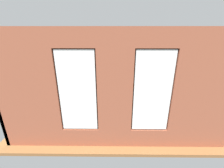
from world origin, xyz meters
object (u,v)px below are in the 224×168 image
(potted_plant_between_couches, at_px, (144,116))
(potted_plant_mid_room_small, at_px, (123,88))
(couch_by_window, at_px, (100,122))
(cup_ceramic, at_px, (99,94))
(tv_flatscreen, at_px, (50,85))
(table_plant_small, at_px, (109,93))
(papasan_chair, at_px, (100,83))
(couch_left, at_px, (172,101))
(media_console, at_px, (52,99))
(potted_plant_corner_far_left, at_px, (199,113))
(potted_plant_foreground_right, at_px, (70,74))
(coffee_table, at_px, (107,95))
(remote_black, at_px, (114,93))
(potted_plant_corner_near_left, at_px, (160,76))
(candle_jar, at_px, (107,93))
(potted_plant_near_tv, at_px, (53,98))

(potted_plant_between_couches, bearing_deg, potted_plant_mid_room_small, -78.17)
(couch_by_window, xyz_separation_m, potted_plant_between_couches, (-1.48, -0.04, 0.25))
(cup_ceramic, height_order, tv_flatscreen, tv_flatscreen)
(cup_ceramic, bearing_deg, potted_plant_mid_room_small, -147.15)
(table_plant_small, xyz_separation_m, papasan_chair, (0.56, -1.65, -0.11))
(cup_ceramic, bearing_deg, couch_by_window, 96.79)
(papasan_chair, bearing_deg, couch_left, 149.68)
(media_console, distance_m, papasan_chair, 2.68)
(cup_ceramic, relative_size, potted_plant_corner_far_left, 0.07)
(couch_left, distance_m, table_plant_small, 2.80)
(couch_by_window, bearing_deg, papasan_chair, -84.87)
(cup_ceramic, height_order, potted_plant_foreground_right, potted_plant_foreground_right)
(coffee_table, height_order, remote_black, remote_black)
(couch_by_window, xyz_separation_m, cup_ceramic, (0.23, -1.95, 0.17))
(remote_black, bearing_deg, coffee_table, -70.04)
(couch_left, height_order, potted_plant_mid_room_small, couch_left)
(remote_black, relative_size, potted_plant_corner_near_left, 0.16)
(couch_left, height_order, candle_jar, couch_left)
(table_plant_small, bearing_deg, media_console, 0.61)
(media_console, relative_size, papasan_chair, 1.15)
(remote_black, xyz_separation_m, potted_plant_near_tv, (2.35, 1.36, 0.36))
(cup_ceramic, xyz_separation_m, table_plant_small, (-0.47, -0.00, 0.05))
(potted_plant_corner_far_left, xyz_separation_m, potted_plant_corner_near_left, (-0.00, -4.19, -0.05))
(media_console, distance_m, potted_plant_near_tv, 1.32)
(candle_jar, bearing_deg, media_console, 3.31)
(cup_ceramic, bearing_deg, papasan_chair, -86.84)
(table_plant_small, relative_size, potted_plant_corner_far_left, 0.14)
(potted_plant_between_couches, bearing_deg, cup_ceramic, -48.05)
(potted_plant_mid_room_small, bearing_deg, potted_plant_between_couches, 101.83)
(cup_ceramic, relative_size, tv_flatscreen, 0.08)
(potted_plant_corner_far_left, relative_size, potted_plant_mid_room_small, 1.92)
(potted_plant_foreground_right, bearing_deg, candle_jar, 138.71)
(cup_ceramic, bearing_deg, potted_plant_foreground_right, -48.24)
(coffee_table, distance_m, potted_plant_mid_room_small, 1.00)
(cup_ceramic, relative_size, table_plant_small, 0.50)
(table_plant_small, distance_m, potted_plant_mid_room_small, 1.01)
(potted_plant_corner_far_left, distance_m, potted_plant_between_couches, 1.70)
(potted_plant_mid_room_small, bearing_deg, potted_plant_foreground_right, -23.97)
(papasan_chair, bearing_deg, remote_black, 120.34)
(potted_plant_near_tv, distance_m, potted_plant_foreground_right, 3.20)
(potted_plant_corner_far_left, bearing_deg, media_console, -19.91)
(tv_flatscreen, relative_size, potted_plant_corner_far_left, 0.87)
(potted_plant_corner_far_left, distance_m, potted_plant_mid_room_small, 3.59)
(candle_jar, distance_m, potted_plant_between_couches, 2.42)
(cup_ceramic, height_order, remote_black, cup_ceramic)
(couch_by_window, height_order, cup_ceramic, couch_by_window)
(potted_plant_near_tv, bearing_deg, potted_plant_corner_far_left, 169.36)
(media_console, bearing_deg, potted_plant_foreground_right, -98.06)
(cup_ceramic, xyz_separation_m, candle_jar, (-0.38, -0.12, 0.01))
(cup_ceramic, xyz_separation_m, papasan_chair, (0.09, -1.65, -0.06))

